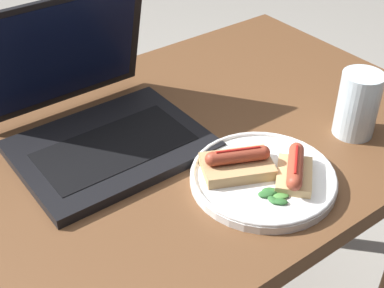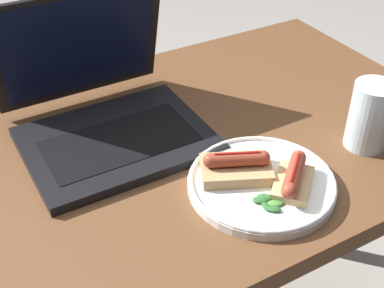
% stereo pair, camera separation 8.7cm
% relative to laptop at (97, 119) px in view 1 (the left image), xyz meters
% --- Properties ---
extents(desk, '(1.20, 0.67, 0.72)m').
position_rel_laptop_xyz_m(desk, '(0.04, -0.09, -0.14)').
color(desk, brown).
rests_on(desk, ground_plane).
extents(laptop, '(0.32, 0.31, 0.25)m').
position_rel_laptop_xyz_m(laptop, '(0.00, 0.00, 0.00)').
color(laptop, black).
rests_on(laptop, desk).
extents(plate, '(0.24, 0.24, 0.02)m').
position_rel_laptop_xyz_m(plate, '(0.16, -0.27, -0.03)').
color(plate, white).
rests_on(plate, desk).
extents(sausage_toast_left, '(0.11, 0.10, 0.04)m').
position_rel_laptop_xyz_m(sausage_toast_left, '(0.19, -0.30, -0.01)').
color(sausage_toast_left, tan).
rests_on(sausage_toast_left, plate).
extents(sausage_toast_middle, '(0.14, 0.12, 0.05)m').
position_rel_laptop_xyz_m(sausage_toast_middle, '(0.13, -0.23, -0.01)').
color(sausage_toast_middle, tan).
rests_on(sausage_toast_middle, plate).
extents(salad_pile, '(0.05, 0.05, 0.01)m').
position_rel_laptop_xyz_m(salad_pile, '(0.13, -0.32, -0.03)').
color(salad_pile, '#2D662D').
rests_on(salad_pile, plate).
extents(drinking_glass, '(0.07, 0.07, 0.12)m').
position_rel_laptop_xyz_m(drinking_glass, '(0.39, -0.26, 0.02)').
color(drinking_glass, silver).
rests_on(drinking_glass, desk).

